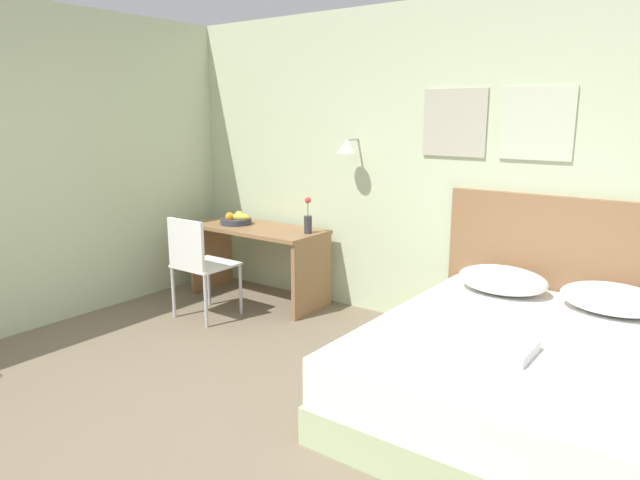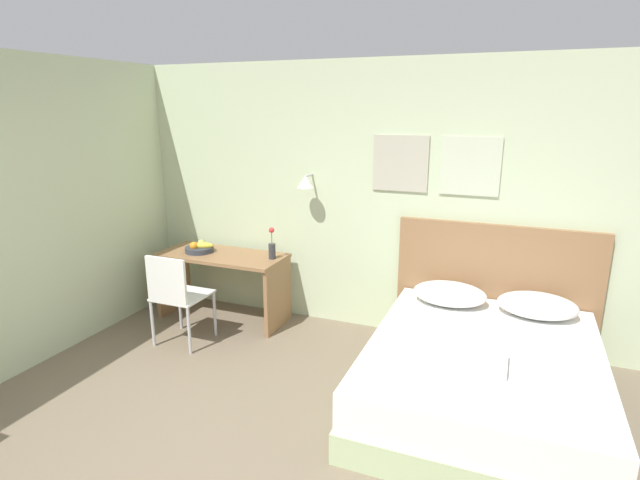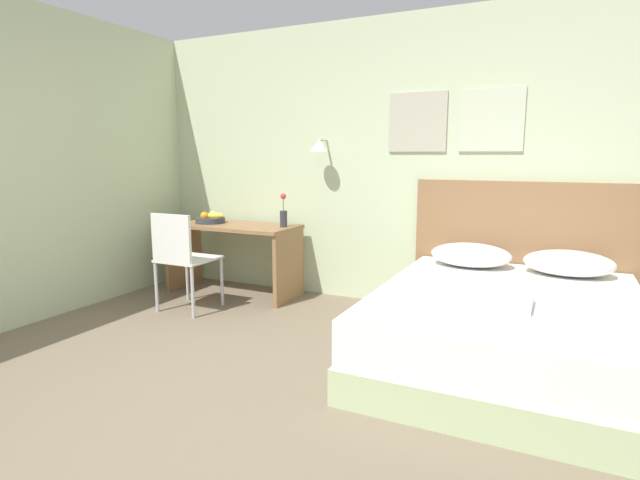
% 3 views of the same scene
% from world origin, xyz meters
% --- Properties ---
extents(wall_back, '(5.63, 0.31, 2.65)m').
position_xyz_m(wall_back, '(0.01, 2.94, 1.33)').
color(wall_back, beige).
rests_on(wall_back, ground_plane).
extents(bed, '(1.67, 2.04, 0.50)m').
position_xyz_m(bed, '(1.28, 1.83, 0.25)').
color(bed, '#B2C693').
rests_on(bed, ground_plane).
extents(headboard, '(1.79, 0.06, 1.19)m').
position_xyz_m(headboard, '(1.28, 2.88, 0.60)').
color(headboard, '#8E6642').
rests_on(headboard, ground_plane).
extents(pillow_left, '(0.64, 0.45, 0.19)m').
position_xyz_m(pillow_left, '(0.92, 2.58, 0.60)').
color(pillow_left, white).
rests_on(pillow_left, bed).
extents(pillow_right, '(0.64, 0.45, 0.19)m').
position_xyz_m(pillow_right, '(1.64, 2.58, 0.60)').
color(pillow_right, white).
rests_on(pillow_right, bed).
extents(folded_towel_near_foot, '(0.26, 0.31, 0.06)m').
position_xyz_m(folded_towel_near_foot, '(1.32, 1.52, 0.53)').
color(folded_towel_near_foot, white).
rests_on(folded_towel_near_foot, bed).
extents(desk, '(1.34, 0.59, 0.72)m').
position_xyz_m(desk, '(-1.42, 2.53, 0.52)').
color(desk, '#8E6642').
rests_on(desk, ground_plane).
extents(desk_chair, '(0.46, 0.46, 0.90)m').
position_xyz_m(desk_chair, '(-1.48, 1.82, 0.54)').
color(desk_chair, white).
rests_on(desk_chair, ground_plane).
extents(fruit_bowl, '(0.31, 0.30, 0.12)m').
position_xyz_m(fruit_bowl, '(-1.68, 2.51, 0.76)').
color(fruit_bowl, '#333842').
rests_on(fruit_bowl, desk).
extents(flower_vase, '(0.07, 0.07, 0.33)m').
position_xyz_m(flower_vase, '(-0.85, 2.58, 0.84)').
color(flower_vase, '#333338').
rests_on(flower_vase, desk).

